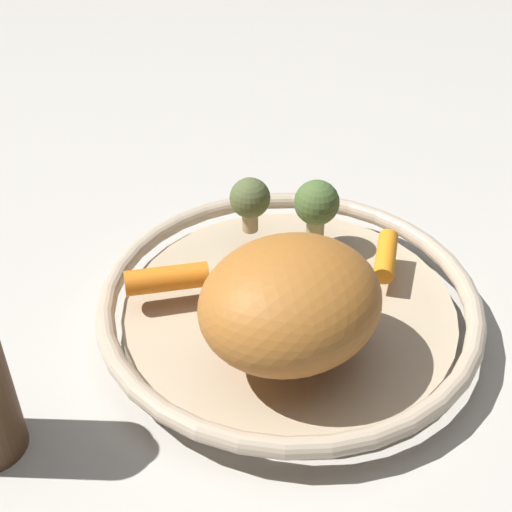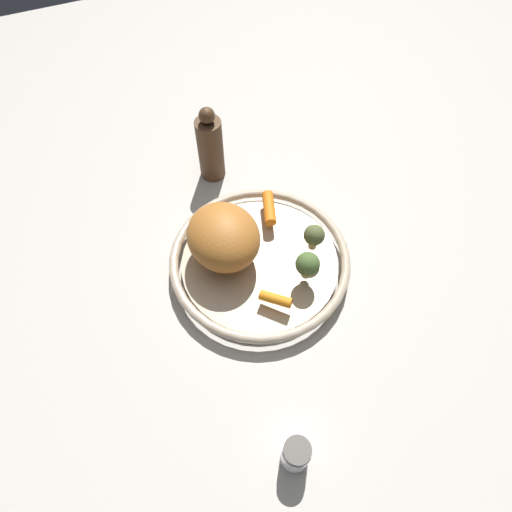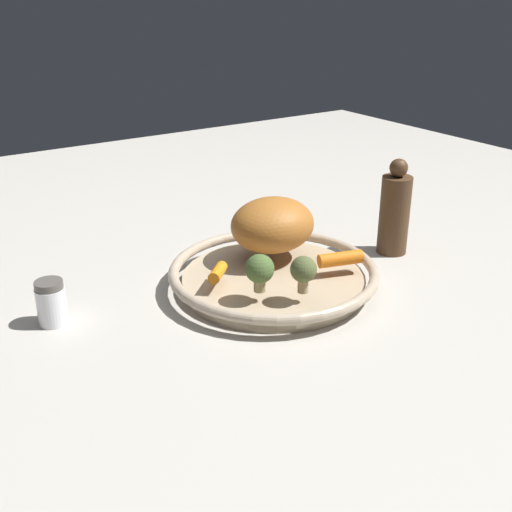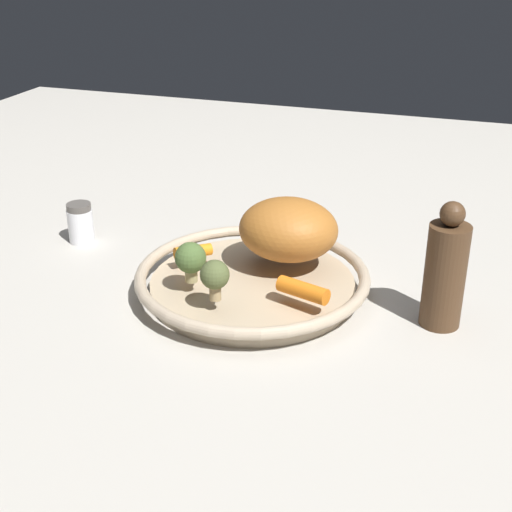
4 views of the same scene
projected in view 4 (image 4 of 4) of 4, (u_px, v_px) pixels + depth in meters
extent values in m
plane|color=#B7B2A8|center=(253.00, 293.00, 0.99)|extent=(2.13, 2.13, 0.00)
cylinder|color=tan|center=(252.00, 287.00, 0.99)|extent=(0.28, 0.28, 0.02)
torus|color=tan|center=(252.00, 275.00, 0.98)|extent=(0.32, 0.32, 0.02)
ellipsoid|color=#AC6628|center=(288.00, 229.00, 0.99)|extent=(0.15, 0.13, 0.09)
cylinder|color=orange|center=(193.00, 251.00, 1.01)|extent=(0.05, 0.05, 0.02)
cylinder|color=orange|center=(303.00, 290.00, 0.90)|extent=(0.07, 0.04, 0.02)
cylinder|color=tan|center=(191.00, 275.00, 0.94)|extent=(0.02, 0.02, 0.02)
sphere|color=#496230|center=(191.00, 258.00, 0.93)|extent=(0.04, 0.04, 0.04)
cylinder|color=tan|center=(215.00, 293.00, 0.89)|extent=(0.02, 0.02, 0.02)
sphere|color=#515C32|center=(215.00, 275.00, 0.88)|extent=(0.04, 0.04, 0.04)
cylinder|color=white|center=(81.00, 226.00, 1.14)|extent=(0.04, 0.04, 0.05)
cylinder|color=#56514C|center=(79.00, 207.00, 1.12)|extent=(0.04, 0.04, 0.01)
cylinder|color=#4C331E|center=(445.00, 275.00, 0.89)|extent=(0.05, 0.05, 0.14)
sphere|color=#4C331E|center=(453.00, 213.00, 0.85)|extent=(0.03, 0.03, 0.03)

